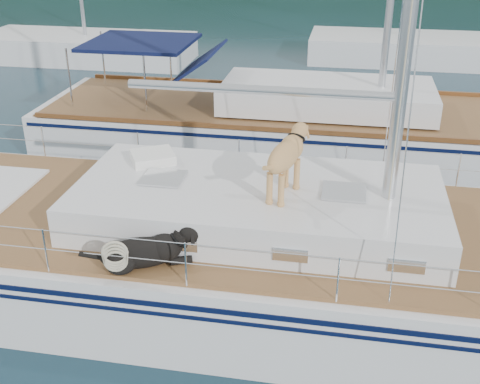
# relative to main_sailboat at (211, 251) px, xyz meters

# --- Properties ---
(ground) EXTENTS (120.00, 120.00, 0.00)m
(ground) POSITION_rel_main_sailboat_xyz_m (-0.09, 0.01, -0.68)
(ground) COLOR black
(ground) RESTS_ON ground
(main_sailboat) EXTENTS (12.00, 3.83, 14.01)m
(main_sailboat) POSITION_rel_main_sailboat_xyz_m (0.00, 0.00, 0.00)
(main_sailboat) COLOR white
(main_sailboat) RESTS_ON ground
(neighbor_sailboat) EXTENTS (11.00, 3.50, 13.30)m
(neighbor_sailboat) POSITION_rel_main_sailboat_xyz_m (0.30, 5.91, -0.05)
(neighbor_sailboat) COLOR white
(neighbor_sailboat) RESTS_ON ground
(bg_boat_west) EXTENTS (8.00, 3.00, 11.65)m
(bg_boat_west) POSITION_rel_main_sailboat_xyz_m (-8.09, 14.01, -0.23)
(bg_boat_west) COLOR white
(bg_boat_west) RESTS_ON ground
(bg_boat_center) EXTENTS (7.20, 3.00, 11.65)m
(bg_boat_center) POSITION_rel_main_sailboat_xyz_m (3.91, 16.01, -0.23)
(bg_boat_center) COLOR white
(bg_boat_center) RESTS_ON ground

